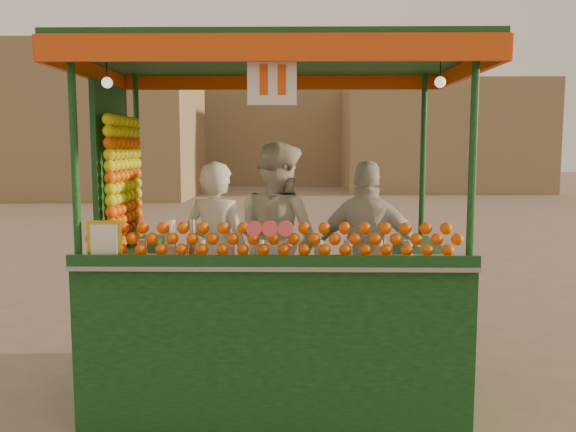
{
  "coord_description": "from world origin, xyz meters",
  "views": [
    {
      "loc": [
        0.25,
        -4.95,
        2.07
      ],
      "look_at": [
        0.18,
        -0.04,
        1.5
      ],
      "focal_mm": 37.65,
      "sensor_mm": 36.0,
      "label": 1
    }
  ],
  "objects_px": {
    "juice_cart": "(267,286)",
    "vendor_middle": "(278,241)",
    "vendor_left": "(217,254)",
    "vendor_right": "(368,252)"
  },
  "relations": [
    {
      "from": "juice_cart",
      "to": "vendor_middle",
      "type": "height_order",
      "value": "juice_cart"
    },
    {
      "from": "vendor_middle",
      "to": "vendor_left",
      "type": "bearing_deg",
      "value": 68.67
    },
    {
      "from": "vendor_left",
      "to": "vendor_middle",
      "type": "distance_m",
      "value": 0.58
    },
    {
      "from": "vendor_middle",
      "to": "juice_cart",
      "type": "bearing_deg",
      "value": 127.24
    },
    {
      "from": "vendor_left",
      "to": "vendor_right",
      "type": "relative_size",
      "value": 1.0
    },
    {
      "from": "juice_cart",
      "to": "vendor_right",
      "type": "bearing_deg",
      "value": 25.25
    },
    {
      "from": "juice_cart",
      "to": "vendor_left",
      "type": "relative_size",
      "value": 1.94
    },
    {
      "from": "vendor_left",
      "to": "vendor_right",
      "type": "bearing_deg",
      "value": -157.68
    },
    {
      "from": "juice_cart",
      "to": "vendor_left",
      "type": "xyz_separation_m",
      "value": [
        -0.45,
        0.32,
        0.21
      ]
    },
    {
      "from": "vendor_middle",
      "to": "vendor_right",
      "type": "relative_size",
      "value": 1.1
    }
  ]
}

